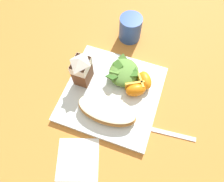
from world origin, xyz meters
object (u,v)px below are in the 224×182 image
at_px(paper_napkin, 78,159).
at_px(drinking_blue_cup, 130,28).
at_px(milk_carton, 82,69).
at_px(cheesy_pizza_bread, 107,110).
at_px(green_salad_pile, 124,72).
at_px(white_plate, 112,94).
at_px(metal_fork, 157,130).
at_px(orange_wedge_front, 136,89).
at_px(orange_wedge_middle, 144,80).

xyz_separation_m(paper_napkin, drinking_blue_cup, (0.44, -0.00, 0.04)).
bearing_deg(milk_carton, cheesy_pizza_bread, -127.20).
height_order(green_salad_pile, drinking_blue_cup, drinking_blue_cup).
bearing_deg(white_plate, drinking_blue_cup, 4.38).
relative_size(green_salad_pile, milk_carton, 0.96).
relative_size(paper_napkin, metal_fork, 0.58).
height_order(white_plate, paper_napkin, white_plate).
bearing_deg(orange_wedge_front, orange_wedge_middle, -22.91).
height_order(milk_carton, drinking_blue_cup, milk_carton).
relative_size(orange_wedge_front, paper_napkin, 0.64).
distance_m(white_plate, orange_wedge_middle, 0.11).
distance_m(green_salad_pile, orange_wedge_middle, 0.07).
distance_m(orange_wedge_middle, metal_fork, 0.15).
relative_size(white_plate, metal_fork, 1.48).
xyz_separation_m(orange_wedge_middle, drinking_blue_cup, (0.17, 0.10, 0.01)).
relative_size(cheesy_pizza_bread, green_salad_pile, 1.62).
height_order(white_plate, orange_wedge_middle, orange_wedge_middle).
height_order(milk_carton, metal_fork, milk_carton).
bearing_deg(green_salad_pile, white_plate, 168.37).
bearing_deg(milk_carton, drinking_blue_cup, -19.77).
bearing_deg(green_salad_pile, cheesy_pizza_bread, 177.53).
bearing_deg(cheesy_pizza_bread, paper_napkin, 168.06).
bearing_deg(drinking_blue_cup, white_plate, -175.62).
distance_m(cheesy_pizza_bread, metal_fork, 0.15).
height_order(green_salad_pile, paper_napkin, green_salad_pile).
xyz_separation_m(milk_carton, metal_fork, (-0.08, -0.25, -0.07)).
bearing_deg(paper_napkin, drinking_blue_cup, -0.53).
distance_m(cheesy_pizza_bread, drinking_blue_cup, 0.30).
bearing_deg(milk_carton, green_salad_pile, -64.66).
bearing_deg(metal_fork, paper_napkin, 129.21).
height_order(cheesy_pizza_bread, metal_fork, cheesy_pizza_bread).
height_order(orange_wedge_front, orange_wedge_middle, same).
distance_m(white_plate, metal_fork, 0.17).
distance_m(white_plate, orange_wedge_front, 0.07).
distance_m(green_salad_pile, drinking_blue_cup, 0.17).
bearing_deg(orange_wedge_front, green_salad_pile, 48.74).
relative_size(orange_wedge_middle, paper_napkin, 0.64).
bearing_deg(green_salad_pile, metal_fork, -132.70).
relative_size(orange_wedge_middle, metal_fork, 0.37).
bearing_deg(paper_napkin, cheesy_pizza_bread, -11.94).
bearing_deg(metal_fork, orange_wedge_front, 46.52).
distance_m(cheesy_pizza_bread, orange_wedge_middle, 0.15).
bearing_deg(orange_wedge_front, milk_carton, 92.87).
distance_m(white_plate, cheesy_pizza_bread, 0.07).
distance_m(cheesy_pizza_bread, paper_napkin, 0.15).
xyz_separation_m(white_plate, orange_wedge_middle, (0.06, -0.08, 0.03)).
relative_size(cheesy_pizza_bread, orange_wedge_middle, 2.45).
bearing_deg(orange_wedge_middle, metal_fork, -148.93).
height_order(metal_fork, drinking_blue_cup, drinking_blue_cup).
bearing_deg(paper_napkin, white_plate, -6.06).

